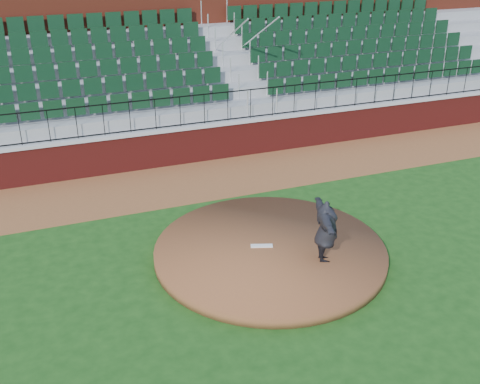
% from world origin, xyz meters
% --- Properties ---
extents(ground, '(90.00, 90.00, 0.00)m').
position_xyz_m(ground, '(0.00, 0.00, 0.00)').
color(ground, '#184413').
rests_on(ground, ground).
extents(warning_track, '(34.00, 3.20, 0.01)m').
position_xyz_m(warning_track, '(0.00, 5.40, 0.01)').
color(warning_track, brown).
rests_on(warning_track, ground).
extents(field_wall, '(34.00, 0.35, 1.20)m').
position_xyz_m(field_wall, '(0.00, 7.00, 0.60)').
color(field_wall, maroon).
rests_on(field_wall, ground).
extents(wall_cap, '(34.00, 0.45, 0.10)m').
position_xyz_m(wall_cap, '(0.00, 7.00, 1.25)').
color(wall_cap, '#B7B7B7').
rests_on(wall_cap, field_wall).
extents(wall_railing, '(34.00, 0.05, 1.00)m').
position_xyz_m(wall_railing, '(0.00, 7.00, 1.80)').
color(wall_railing, black).
rests_on(wall_railing, wall_cap).
extents(seating_stands, '(34.00, 5.10, 4.60)m').
position_xyz_m(seating_stands, '(0.00, 9.72, 2.30)').
color(seating_stands, gray).
rests_on(seating_stands, ground).
extents(concourse_wall, '(34.00, 0.50, 5.50)m').
position_xyz_m(concourse_wall, '(0.00, 12.52, 2.75)').
color(concourse_wall, maroon).
rests_on(concourse_wall, ground).
extents(pitchers_mound, '(5.65, 5.65, 0.25)m').
position_xyz_m(pitchers_mound, '(0.36, 0.38, 0.12)').
color(pitchers_mound, brown).
rests_on(pitchers_mound, ground).
extents(pitching_rubber, '(0.55, 0.30, 0.04)m').
position_xyz_m(pitching_rubber, '(0.18, 0.47, 0.27)').
color(pitching_rubber, white).
rests_on(pitching_rubber, pitchers_mound).
extents(pitcher, '(1.08, 1.96, 1.54)m').
position_xyz_m(pitcher, '(1.30, -0.62, 1.02)').
color(pitcher, black).
rests_on(pitcher, pitchers_mound).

